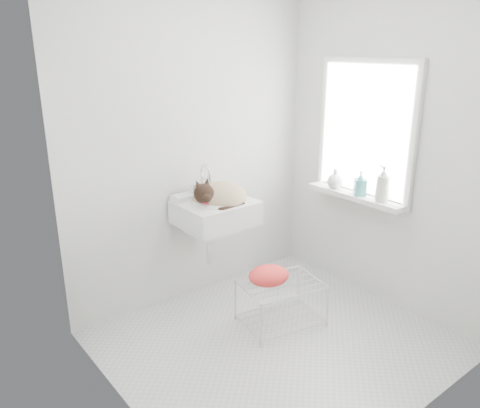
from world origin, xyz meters
TOP-DOWN VIEW (x-y plane):
  - floor at (0.00, 0.00)m, footprint 2.20×2.00m
  - back_wall at (0.00, 1.00)m, footprint 2.20×0.02m
  - right_wall at (1.10, 0.00)m, footprint 0.02×2.00m
  - left_wall at (-1.10, 0.00)m, footprint 0.02×2.00m
  - window_glass at (1.09, 0.20)m, footprint 0.01×0.80m
  - window_frame at (1.07, 0.20)m, footprint 0.04×0.90m
  - windowsill at (1.01, 0.20)m, footprint 0.16×0.88m
  - sink at (0.01, 0.74)m, footprint 0.56×0.49m
  - faucet at (0.01, 0.92)m, footprint 0.20×0.14m
  - cat at (0.03, 0.72)m, footprint 0.48×0.42m
  - wire_rack at (0.18, 0.16)m, footprint 0.63×0.50m
  - towel at (0.10, 0.21)m, footprint 0.36×0.30m
  - bottle_a at (1.00, -0.05)m, footprint 0.10×0.10m
  - bottle_b at (1.00, 0.15)m, footprint 0.13×0.13m
  - bottle_c at (1.00, 0.41)m, footprint 0.13×0.13m

SIDE VIEW (x-z plane):
  - floor at x=0.00m, z-range -0.01..0.01m
  - wire_rack at x=0.18m, z-range -0.02..0.32m
  - towel at x=0.10m, z-range 0.30..0.43m
  - windowsill at x=1.01m, z-range 0.81..0.85m
  - sink at x=0.01m, z-range 0.74..0.96m
  - bottle_a at x=1.00m, z-range 0.73..0.97m
  - bottle_b at x=1.00m, z-range 0.75..0.95m
  - bottle_c at x=1.00m, z-range 0.77..0.93m
  - cat at x=0.03m, z-range 0.75..1.03m
  - faucet at x=0.01m, z-range 0.89..1.09m
  - back_wall at x=0.00m, z-range 0.00..2.50m
  - right_wall at x=1.10m, z-range 0.00..2.50m
  - left_wall at x=-1.10m, z-range 0.00..2.50m
  - window_glass at x=1.09m, z-range 0.85..1.85m
  - window_frame at x=1.07m, z-range 0.80..1.90m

